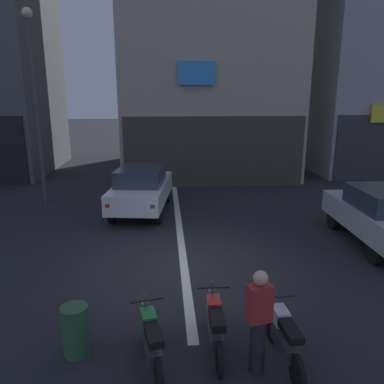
{
  "coord_description": "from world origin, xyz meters",
  "views": [
    {
      "loc": [
        -0.44,
        -8.53,
        4.12
      ],
      "look_at": [
        0.34,
        2.0,
        1.4
      ],
      "focal_mm": 35.31,
      "sensor_mm": 36.0,
      "label": 1
    }
  ],
  "objects_px": {
    "street_lamp": "(35,90)",
    "motorcycle_white_row_centre": "(283,336)",
    "car_white_crossing_near": "(142,188)",
    "person_by_motorcycles": "(258,321)",
    "motorcycle_green_row_leftmost": "(151,340)",
    "car_black_down_street": "(200,153)",
    "motorcycle_red_row_left_mid": "(215,325)",
    "car_silver_parked_kerbside": "(382,215)",
    "trash_bin": "(76,330)"
  },
  "relations": [
    {
      "from": "car_white_crossing_near",
      "to": "motorcycle_white_row_centre",
      "type": "xyz_separation_m",
      "value": [
        2.65,
        -8.19,
        -0.43
      ]
    },
    {
      "from": "trash_bin",
      "to": "street_lamp",
      "type": "bearing_deg",
      "value": 109.21
    },
    {
      "from": "car_black_down_street",
      "to": "street_lamp",
      "type": "bearing_deg",
      "value": -135.08
    },
    {
      "from": "car_silver_parked_kerbside",
      "to": "street_lamp",
      "type": "bearing_deg",
      "value": 154.84
    },
    {
      "from": "car_white_crossing_near",
      "to": "motorcycle_red_row_left_mid",
      "type": "height_order",
      "value": "car_white_crossing_near"
    },
    {
      "from": "motorcycle_green_row_leftmost",
      "to": "motorcycle_red_row_left_mid",
      "type": "bearing_deg",
      "value": 17.06
    },
    {
      "from": "car_white_crossing_near",
      "to": "car_black_down_street",
      "type": "xyz_separation_m",
      "value": [
        2.89,
        8.12,
        0.0
      ]
    },
    {
      "from": "motorcycle_red_row_left_mid",
      "to": "trash_bin",
      "type": "height_order",
      "value": "motorcycle_red_row_left_mid"
    },
    {
      "from": "car_black_down_street",
      "to": "motorcycle_green_row_leftmost",
      "type": "bearing_deg",
      "value": -98.12
    },
    {
      "from": "car_white_crossing_near",
      "to": "person_by_motorcycles",
      "type": "bearing_deg",
      "value": -75.32
    },
    {
      "from": "car_white_crossing_near",
      "to": "car_black_down_street",
      "type": "bearing_deg",
      "value": 70.38
    },
    {
      "from": "car_black_down_street",
      "to": "person_by_motorcycles",
      "type": "bearing_deg",
      "value": -92.45
    },
    {
      "from": "street_lamp",
      "to": "motorcycle_white_row_centre",
      "type": "height_order",
      "value": "street_lamp"
    },
    {
      "from": "car_silver_parked_kerbside",
      "to": "motorcycle_white_row_centre",
      "type": "bearing_deg",
      "value": -132.69
    },
    {
      "from": "street_lamp",
      "to": "trash_bin",
      "type": "height_order",
      "value": "street_lamp"
    },
    {
      "from": "trash_bin",
      "to": "car_black_down_street",
      "type": "bearing_deg",
      "value": 77.41
    },
    {
      "from": "car_silver_parked_kerbside",
      "to": "motorcycle_green_row_leftmost",
      "type": "xyz_separation_m",
      "value": [
        -6.29,
        -4.51,
        -0.43
      ]
    },
    {
      "from": "car_white_crossing_near",
      "to": "motorcycle_red_row_left_mid",
      "type": "relative_size",
      "value": 2.57
    },
    {
      "from": "car_white_crossing_near",
      "to": "person_by_motorcycles",
      "type": "relative_size",
      "value": 2.57
    },
    {
      "from": "motorcycle_green_row_leftmost",
      "to": "trash_bin",
      "type": "distance_m",
      "value": 1.29
    },
    {
      "from": "street_lamp",
      "to": "person_by_motorcycles",
      "type": "relative_size",
      "value": 4.24
    },
    {
      "from": "car_black_down_street",
      "to": "motorcycle_green_row_leftmost",
      "type": "distance_m",
      "value": 16.43
    },
    {
      "from": "motorcycle_white_row_centre",
      "to": "trash_bin",
      "type": "relative_size",
      "value": 1.97
    },
    {
      "from": "trash_bin",
      "to": "motorcycle_green_row_leftmost",
      "type": "bearing_deg",
      "value": -17.48
    },
    {
      "from": "person_by_motorcycles",
      "to": "car_black_down_street",
      "type": "bearing_deg",
      "value": 87.55
    },
    {
      "from": "car_silver_parked_kerbside",
      "to": "motorcycle_red_row_left_mid",
      "type": "distance_m",
      "value": 6.73
    },
    {
      "from": "street_lamp",
      "to": "person_by_motorcycles",
      "type": "bearing_deg",
      "value": -58.3
    },
    {
      "from": "person_by_motorcycles",
      "to": "car_silver_parked_kerbside",
      "type": "bearing_deg",
      "value": 45.38
    },
    {
      "from": "street_lamp",
      "to": "person_by_motorcycles",
      "type": "distance_m",
      "value": 11.97
    },
    {
      "from": "car_silver_parked_kerbside",
      "to": "person_by_motorcycles",
      "type": "height_order",
      "value": "person_by_motorcycles"
    },
    {
      "from": "motorcycle_red_row_left_mid",
      "to": "person_by_motorcycles",
      "type": "distance_m",
      "value": 0.88
    },
    {
      "from": "car_black_down_street",
      "to": "motorcycle_red_row_left_mid",
      "type": "xyz_separation_m",
      "value": [
        -1.28,
        -15.94,
        -0.43
      ]
    },
    {
      "from": "person_by_motorcycles",
      "to": "trash_bin",
      "type": "bearing_deg",
      "value": 167.93
    },
    {
      "from": "street_lamp",
      "to": "car_black_down_street",
      "type": "bearing_deg",
      "value": 44.92
    },
    {
      "from": "car_white_crossing_near",
      "to": "street_lamp",
      "type": "xyz_separation_m",
      "value": [
        -3.84,
        1.4,
        3.4
      ]
    },
    {
      "from": "car_silver_parked_kerbside",
      "to": "motorcycle_red_row_left_mid",
      "type": "relative_size",
      "value": 2.49
    },
    {
      "from": "car_white_crossing_near",
      "to": "trash_bin",
      "type": "height_order",
      "value": "car_white_crossing_near"
    },
    {
      "from": "street_lamp",
      "to": "motorcycle_red_row_left_mid",
      "type": "relative_size",
      "value": 4.24
    },
    {
      "from": "street_lamp",
      "to": "motorcycle_white_row_centre",
      "type": "distance_m",
      "value": 12.2
    },
    {
      "from": "car_white_crossing_near",
      "to": "motorcycle_white_row_centre",
      "type": "distance_m",
      "value": 8.62
    },
    {
      "from": "motorcycle_white_row_centre",
      "to": "motorcycle_green_row_leftmost",
      "type": "bearing_deg",
      "value": 178.46
    },
    {
      "from": "street_lamp",
      "to": "person_by_motorcycles",
      "type": "xyz_separation_m",
      "value": [
        6.03,
        -9.76,
        -3.43
      ]
    },
    {
      "from": "street_lamp",
      "to": "motorcycle_green_row_leftmost",
      "type": "height_order",
      "value": "street_lamp"
    },
    {
      "from": "motorcycle_white_row_centre",
      "to": "person_by_motorcycles",
      "type": "xyz_separation_m",
      "value": [
        -0.46,
        -0.16,
        0.4
      ]
    },
    {
      "from": "motorcycle_green_row_leftmost",
      "to": "motorcycle_white_row_centre",
      "type": "bearing_deg",
      "value": -1.54
    },
    {
      "from": "car_white_crossing_near",
      "to": "street_lamp",
      "type": "bearing_deg",
      "value": 159.9
    },
    {
      "from": "motorcycle_green_row_leftmost",
      "to": "motorcycle_red_row_left_mid",
      "type": "distance_m",
      "value": 1.09
    },
    {
      "from": "car_silver_parked_kerbside",
      "to": "motorcycle_green_row_leftmost",
      "type": "bearing_deg",
      "value": -144.32
    },
    {
      "from": "car_silver_parked_kerbside",
      "to": "motorcycle_red_row_left_mid",
      "type": "xyz_separation_m",
      "value": [
        -5.25,
        -4.2,
        -0.43
      ]
    },
    {
      "from": "car_silver_parked_kerbside",
      "to": "motorcycle_red_row_left_mid",
      "type": "bearing_deg",
      "value": -141.36
    }
  ]
}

